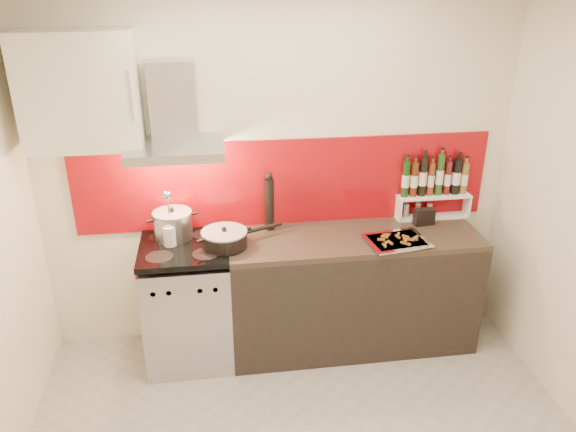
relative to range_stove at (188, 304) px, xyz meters
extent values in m
cube|color=silver|center=(0.70, 0.30, 0.86)|extent=(3.40, 0.02, 2.60)
cube|color=maroon|center=(0.75, 0.29, 0.78)|extent=(3.00, 0.02, 0.64)
cube|color=#B7B7BA|center=(0.00, 0.00, -0.02)|extent=(0.60, 0.60, 0.84)
cube|color=black|center=(0.00, -0.28, -0.11)|extent=(0.50, 0.02, 0.40)
cube|color=#B7B7BA|center=(0.00, -0.28, 0.28)|extent=(0.56, 0.02, 0.12)
cube|color=#FF190C|center=(0.00, -0.29, 0.28)|extent=(0.10, 0.01, 0.04)
cube|color=black|center=(0.00, 0.00, 0.45)|extent=(0.60, 0.60, 0.04)
cube|color=black|center=(1.20, 0.00, -0.01)|extent=(1.80, 0.60, 0.86)
cube|color=black|center=(1.20, 0.00, 0.44)|extent=(1.80, 0.60, 0.04)
cube|color=#B7B7BA|center=(0.00, 0.05, 1.14)|extent=(0.62, 0.50, 0.06)
cube|color=#B7B7BA|center=(0.00, 0.20, 1.42)|extent=(0.30, 0.18, 0.50)
sphere|color=#FFD18C|center=(-0.15, 0.05, 1.10)|extent=(0.07, 0.07, 0.07)
sphere|color=#FFD18C|center=(0.15, 0.05, 1.10)|extent=(0.07, 0.07, 0.07)
cube|color=white|center=(-0.55, 0.13, 1.51)|extent=(0.70, 0.35, 0.72)
cylinder|color=#B7B7BA|center=(-0.07, 0.14, 0.56)|extent=(0.26, 0.26, 0.18)
cylinder|color=#99999E|center=(-0.07, 0.14, 0.66)|extent=(0.27, 0.27, 0.01)
sphere|color=black|center=(-0.07, 0.14, 0.68)|extent=(0.03, 0.03, 0.03)
cylinder|color=black|center=(0.28, -0.04, 0.52)|extent=(0.31, 0.31, 0.10)
cylinder|color=#99999E|center=(0.28, -0.04, 0.57)|extent=(0.31, 0.31, 0.01)
sphere|color=black|center=(0.28, -0.04, 0.60)|extent=(0.03, 0.03, 0.03)
cylinder|color=black|center=(0.56, 0.08, 0.53)|extent=(0.28, 0.14, 0.03)
cylinder|color=silver|center=(-0.09, 0.02, 0.53)|extent=(0.09, 0.09, 0.15)
cylinder|color=silver|center=(-0.08, 0.02, 0.73)|extent=(0.01, 0.07, 0.28)
sphere|color=silver|center=(-0.08, -0.04, 0.86)|extent=(0.06, 0.06, 0.06)
cylinder|color=black|center=(0.61, 0.20, 0.65)|extent=(0.07, 0.07, 0.39)
sphere|color=black|center=(0.61, 0.20, 0.87)|extent=(0.05, 0.05, 0.05)
cube|color=white|center=(1.86, 0.24, 0.47)|extent=(0.56, 0.15, 0.01)
cube|color=white|center=(1.59, 0.24, 0.55)|extent=(0.01, 0.15, 0.16)
cube|color=white|center=(2.13, 0.24, 0.55)|extent=(0.02, 0.15, 0.16)
cube|color=white|center=(1.86, 0.24, 0.63)|extent=(0.56, 0.15, 0.02)
cylinder|color=#123411|center=(1.63, 0.24, 0.77)|extent=(0.05, 0.05, 0.27)
cylinder|color=#4D1D0D|center=(1.70, 0.24, 0.77)|extent=(0.06, 0.06, 0.26)
cylinder|color=black|center=(1.76, 0.24, 0.79)|extent=(0.06, 0.06, 0.30)
cylinder|color=#612F15|center=(1.83, 0.24, 0.76)|extent=(0.05, 0.05, 0.25)
cylinder|color=#1D4017|center=(1.89, 0.24, 0.79)|extent=(0.05, 0.05, 0.31)
cylinder|color=#4C1416|center=(1.96, 0.24, 0.77)|extent=(0.05, 0.05, 0.26)
cylinder|color=black|center=(2.02, 0.24, 0.78)|extent=(0.06, 0.06, 0.27)
cylinder|color=brown|center=(2.09, 0.24, 0.76)|extent=(0.05, 0.05, 0.24)
cylinder|color=#B7A295|center=(1.66, 0.24, 0.52)|extent=(0.04, 0.04, 0.08)
cylinder|color=#944F18|center=(1.75, 0.24, 0.52)|extent=(0.04, 0.04, 0.09)
cylinder|color=#4A3425|center=(1.84, 0.24, 0.51)|extent=(0.04, 0.04, 0.08)
cube|color=black|center=(1.75, 0.11, 0.52)|extent=(0.16, 0.08, 0.13)
cube|color=silver|center=(1.46, -0.15, 0.47)|extent=(0.43, 0.35, 0.01)
cube|color=silver|center=(1.46, -0.15, 0.48)|extent=(0.45, 0.37, 0.01)
cube|color=red|center=(1.46, -0.15, 0.48)|extent=(0.38, 0.30, 0.01)
cube|color=brown|center=(1.54, -0.17, 0.49)|extent=(0.05, 0.03, 0.01)
cube|color=brown|center=(1.59, -0.14, 0.49)|extent=(0.05, 0.04, 0.01)
cube|color=brown|center=(1.53, -0.12, 0.49)|extent=(0.05, 0.05, 0.01)
cube|color=brown|center=(1.48, -0.11, 0.49)|extent=(0.03, 0.05, 0.01)
cube|color=brown|center=(1.51, -0.17, 0.49)|extent=(0.02, 0.05, 0.01)
cube|color=brown|center=(1.57, -0.17, 0.49)|extent=(0.05, 0.02, 0.01)
cube|color=brown|center=(1.49, -0.22, 0.49)|extent=(0.05, 0.05, 0.01)
cube|color=brown|center=(1.35, -0.14, 0.49)|extent=(0.05, 0.03, 0.01)
cube|color=brown|center=(1.38, -0.11, 0.49)|extent=(0.05, 0.04, 0.01)
cube|color=brown|center=(1.39, -0.20, 0.49)|extent=(0.03, 0.05, 0.01)
cube|color=brown|center=(1.51, -0.23, 0.49)|extent=(0.04, 0.05, 0.01)
cube|color=brown|center=(1.41, -0.07, 0.49)|extent=(0.05, 0.02, 0.01)
cube|color=brown|center=(1.36, -0.20, 0.49)|extent=(0.05, 0.04, 0.01)
cube|color=brown|center=(1.35, -0.23, 0.49)|extent=(0.02, 0.05, 0.01)
cube|color=brown|center=(1.42, -0.08, 0.49)|extent=(0.05, 0.05, 0.01)
cube|color=brown|center=(1.49, -0.08, 0.49)|extent=(0.04, 0.05, 0.01)
camera|label=1|loc=(0.22, -3.47, 2.21)|focal=35.00mm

